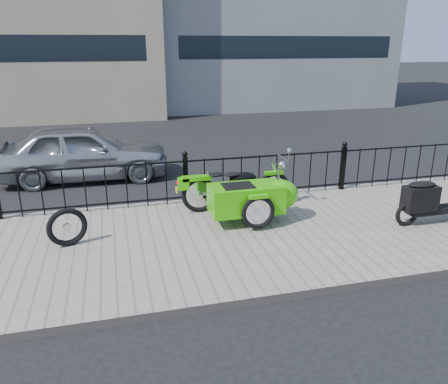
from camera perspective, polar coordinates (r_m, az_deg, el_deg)
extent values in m
plane|color=black|center=(7.83, -3.30, -5.41)|extent=(120.00, 120.00, 0.00)
cube|color=gray|center=(7.36, -2.54, -6.55)|extent=(30.00, 3.80, 0.12)
cube|color=gray|center=(9.12, -5.08, -1.43)|extent=(30.00, 0.10, 0.12)
cylinder|color=black|center=(8.70, -5.11, 4.01)|extent=(14.00, 0.04, 0.04)
cylinder|color=black|center=(8.93, -4.97, -0.65)|extent=(14.00, 0.04, 0.04)
cube|color=black|center=(8.81, -5.03, 1.56)|extent=(0.09, 0.09, 0.96)
sphere|color=black|center=(8.67, -5.14, 4.97)|extent=(0.11, 0.11, 0.11)
cube|color=black|center=(9.96, 15.25, 3.01)|extent=(0.09, 0.09, 0.96)
sphere|color=black|center=(9.84, 15.52, 6.04)|extent=(0.11, 0.11, 0.11)
cube|color=black|center=(21.69, 8.60, 18.19)|extent=(10.50, 0.06, 1.00)
torus|color=black|center=(8.74, 6.44, 0.44)|extent=(0.69, 0.09, 0.69)
torus|color=black|center=(8.35, -3.25, -0.38)|extent=(0.69, 0.09, 0.69)
torus|color=black|center=(7.51, 4.48, -2.67)|extent=(0.60, 0.08, 0.60)
cube|color=gray|center=(8.51, 1.71, 0.17)|extent=(0.34, 0.22, 0.24)
cylinder|color=black|center=(8.53, 1.70, -0.28)|extent=(1.40, 0.04, 0.04)
ellipsoid|color=black|center=(8.47, 2.51, 1.77)|extent=(0.54, 0.29, 0.26)
cylinder|color=silver|center=(8.63, 7.71, 4.44)|extent=(0.03, 0.56, 0.03)
cylinder|color=silver|center=(8.67, 6.88, 2.41)|extent=(0.25, 0.04, 0.59)
sphere|color=silver|center=(8.66, 7.54, 3.53)|extent=(0.15, 0.15, 0.15)
cube|color=#37B308|center=(8.64, 6.52, 2.51)|extent=(0.36, 0.12, 0.06)
cube|color=#37B308|center=(8.23, -3.63, 1.83)|extent=(0.55, 0.16, 0.08)
ellipsoid|color=black|center=(8.38, 1.07, 2.31)|extent=(0.31, 0.22, 0.08)
ellipsoid|color=black|center=(8.30, -1.06, 2.29)|extent=(0.31, 0.22, 0.08)
sphere|color=red|center=(8.20, -6.02, 1.24)|extent=(0.07, 0.07, 0.07)
cube|color=yellow|center=(8.34, -6.22, 0.25)|extent=(0.02, 0.14, 0.10)
cube|color=#37B308|center=(7.78, 2.89, -0.86)|extent=(1.30, 0.62, 0.50)
ellipsoid|color=#37B308|center=(7.98, 7.35, -0.29)|extent=(0.65, 0.60, 0.54)
cube|color=black|center=(7.67, 1.85, 0.66)|extent=(0.55, 0.43, 0.06)
cube|color=#37B308|center=(7.41, 4.54, -0.58)|extent=(0.34, 0.11, 0.06)
torus|color=black|center=(8.40, 22.79, -2.63)|extent=(0.46, 0.08, 0.46)
cube|color=black|center=(8.77, 26.01, -2.09)|extent=(1.11, 0.24, 0.11)
cube|color=black|center=(8.45, 24.23, -0.74)|extent=(0.61, 0.29, 0.44)
ellipsoid|color=black|center=(8.37, 24.47, 0.90)|extent=(0.52, 0.26, 0.10)
torus|color=black|center=(7.40, -19.80, -4.35)|extent=(0.64, 0.27, 0.64)
imported|color=#A7A9AE|center=(11.24, -17.89, 5.01)|extent=(4.07, 1.69, 1.38)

